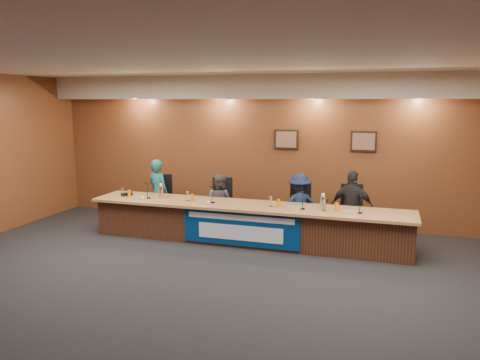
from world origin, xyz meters
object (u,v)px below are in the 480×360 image
(panelist_a, at_px, (158,193))
(panelist_b, at_px, (219,203))
(panelist_d, at_px, (352,207))
(office_chair_b, at_px, (221,207))
(office_chair_c, at_px, (300,213))
(carafe_right, at_px, (323,203))
(banner, at_px, (240,228))
(carafe_left, at_px, (161,192))
(panelist_c, at_px, (299,206))
(dais_body, at_px, (247,224))
(speakerphone, at_px, (129,194))
(office_chair_d, at_px, (352,217))
(office_chair_a, at_px, (161,203))

(panelist_a, distance_m, panelist_b, 1.40)
(panelist_d, bearing_deg, panelist_a, 7.67)
(office_chair_b, height_order, office_chair_c, same)
(panelist_a, xyz_separation_m, panelist_b, (1.39, 0.00, -0.12))
(office_chair_b, xyz_separation_m, carafe_right, (2.20, -0.69, 0.39))
(banner, xyz_separation_m, panelist_b, (-0.77, 1.00, 0.22))
(panelist_a, height_order, office_chair_b, panelist_a)
(panelist_a, height_order, carafe_left, panelist_a)
(office_chair_b, bearing_deg, office_chair_c, -10.46)
(panelist_c, xyz_separation_m, office_chair_b, (-1.66, 0.10, -0.16))
(dais_body, height_order, banner, banner)
(panelist_d, bearing_deg, panelist_b, 7.67)
(office_chair_c, bearing_deg, speakerphone, -178.46)
(carafe_left, height_order, speakerphone, carafe_left)
(carafe_left, bearing_deg, office_chair_d, 10.21)
(carafe_left, xyz_separation_m, carafe_right, (3.22, -0.03, 0.00))
(banner, distance_m, carafe_right, 1.56)
(panelist_a, bearing_deg, carafe_left, 142.16)
(banner, relative_size, office_chair_a, 4.58)
(panelist_b, relative_size, speakerphone, 3.73)
(panelist_d, xyz_separation_m, office_chair_b, (-2.66, 0.10, -0.21))
(dais_body, height_order, panelist_c, panelist_c)
(office_chair_a, height_order, carafe_right, carafe_right)
(carafe_left, bearing_deg, panelist_b, 28.82)
(panelist_c, relative_size, panelist_d, 0.93)
(office_chair_c, bearing_deg, dais_body, -151.71)
(banner, distance_m, carafe_left, 1.91)
(banner, height_order, office_chair_c, banner)
(dais_body, xyz_separation_m, office_chair_a, (-2.16, 0.69, 0.13))
(panelist_b, distance_m, carafe_right, 2.29)
(panelist_a, bearing_deg, speakerphone, 75.40)
(panelist_b, distance_m, office_chair_c, 1.67)
(panelist_b, bearing_deg, speakerphone, 30.52)
(office_chair_c, relative_size, speakerphone, 1.50)
(office_chair_d, bearing_deg, dais_body, -169.83)
(dais_body, height_order, carafe_left, carafe_left)
(banner, height_order, panelist_b, panelist_b)
(office_chair_c, bearing_deg, panelist_a, 172.47)
(carafe_left, bearing_deg, panelist_d, 8.69)
(office_chair_d, bearing_deg, office_chair_c, 170.23)
(panelist_a, relative_size, office_chair_a, 3.00)
(office_chair_a, xyz_separation_m, office_chair_b, (1.39, 0.00, 0.00))
(dais_body, xyz_separation_m, panelist_c, (0.89, 0.59, 0.29))
(banner, bearing_deg, office_chair_c, 51.12)
(office_chair_d, bearing_deg, panelist_b, 172.38)
(panelist_b, bearing_deg, banner, 140.47)
(panelist_a, distance_m, office_chair_d, 4.06)
(office_chair_b, bearing_deg, panelist_d, -12.60)
(banner, bearing_deg, dais_body, 90.00)
(panelist_d, height_order, office_chair_d, panelist_d)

